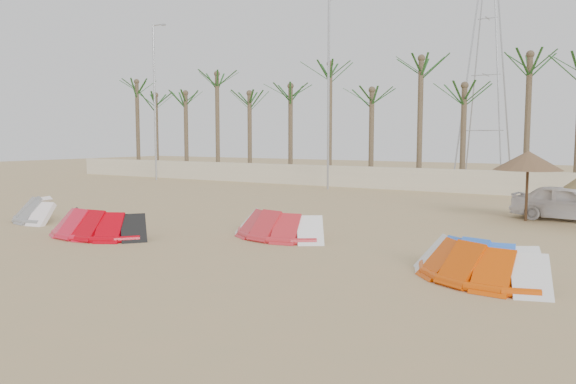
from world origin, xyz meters
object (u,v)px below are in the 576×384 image
Objects in this scene: car at (568,203)px; kite_red_left at (94,222)px; kite_red_right at (282,223)px; parasol_left at (528,161)px; kite_blue at (481,256)px; kite_red_mid at (109,223)px; kite_orange at (480,260)px; kite_grey at (45,208)px.

kite_red_left is at bearing 138.40° from car.
parasol_left is at bearing 52.32° from kite_red_right.
kite_red_right is 6.55m from kite_blue.
kite_red_right is 0.91× the size of car.
parasol_left is (10.36, 10.29, 1.79)m from kite_red_mid.
parasol_left is at bearing 93.70° from kite_orange.
kite_grey is 15.79m from kite_blue.
kite_red_mid is 0.92× the size of kite_orange.
kite_red_left is 0.89× the size of kite_orange.
kite_grey is 4.50m from kite_red_left.
car is at bearing 43.94° from kite_red_mid.
kite_orange is at bearing -177.88° from car.
kite_red_mid is 16.15m from car.
kite_blue is (6.33, -1.69, -0.00)m from kite_red_right.
parasol_left is 0.66× the size of car.
car is (7.06, 8.41, 0.24)m from kite_red_right.
kite_grey is 1.07× the size of kite_red_mid.
parasol_left reaches higher than kite_red_right.
car is (16.53, 10.02, 0.24)m from kite_grey.
parasol_left is (5.79, 7.50, 1.79)m from kite_red_right.
kite_red_left is at bearing -16.14° from kite_grey.
kite_orange is at bearing -78.11° from kite_blue.
kite_grey is 5.04m from kite_red_mid.
parasol_left reaches higher than kite_red_left.
kite_red_mid and kite_red_right have the same top height.
kite_red_mid and kite_orange have the same top height.
kite_orange is 1.43× the size of parasol_left.
parasol_left is (15.26, 9.11, 1.79)m from kite_grey.
kite_blue is (10.89, 1.10, -0.00)m from kite_red_mid.
kite_red_mid is at bearing 6.96° from kite_red_left.
kite_grey is 1.15× the size of kite_blue.
kite_blue is 1.22× the size of parasol_left.
car reaches higher than kite_blue.
kite_red_left is at bearing -136.54° from parasol_left.
kite_orange is (10.97, 0.70, 0.00)m from kite_red_mid.
kite_red_mid is 1.31× the size of parasol_left.
kite_orange is at bearing -1.72° from kite_grey.
parasol_left is at bearing 93.33° from kite_blue.
kite_grey and kite_red_right have the same top height.
kite_blue is at bearing 101.89° from kite_orange.
kite_blue is at bearing 5.83° from kite_red_left.
kite_red_mid is at bearing -148.54° from kite_red_right.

